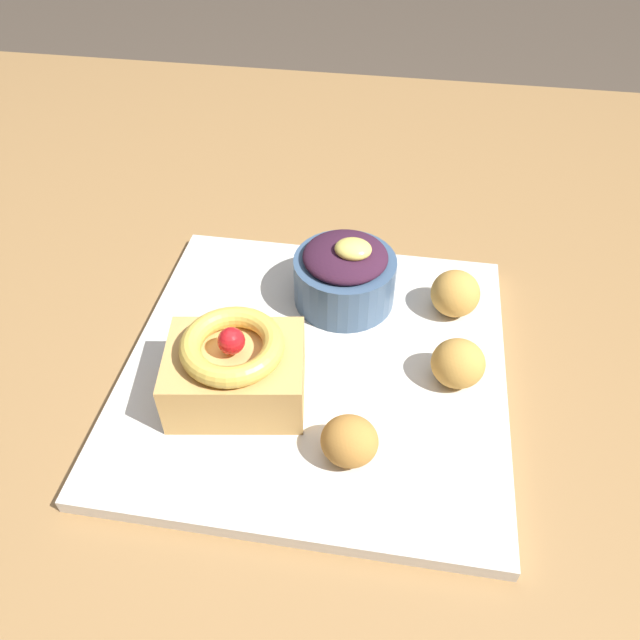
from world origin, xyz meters
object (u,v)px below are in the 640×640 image
at_px(front_plate, 316,367).
at_px(fritter_front, 455,293).
at_px(fritter_middle, 349,441).
at_px(fritter_back, 458,363).
at_px(berry_ramekin, 345,274).
at_px(cake_slice, 235,368).

xyz_separation_m(front_plate, fritter_front, (0.11, 0.08, 0.03)).
xyz_separation_m(fritter_middle, fritter_back, (0.07, 0.08, 0.00)).
relative_size(berry_ramekin, fritter_middle, 2.20).
xyz_separation_m(front_plate, fritter_back, (0.11, -0.00, 0.03)).
xyz_separation_m(berry_ramekin, fritter_front, (0.09, 0.00, -0.01)).
distance_m(cake_slice, fritter_back, 0.17).
relative_size(front_plate, fritter_back, 7.29).
bearing_deg(fritter_back, berry_ramekin, 140.60).
height_order(front_plate, fritter_middle, fritter_middle).
bearing_deg(berry_ramekin, front_plate, -98.87).
height_order(fritter_front, fritter_back, same).
height_order(berry_ramekin, fritter_front, berry_ramekin).
relative_size(fritter_front, fritter_middle, 1.07).
height_order(cake_slice, fritter_front, cake_slice).
bearing_deg(front_plate, berry_ramekin, 81.13).
distance_m(front_plate, fritter_middle, 0.09).
xyz_separation_m(front_plate, berry_ramekin, (0.01, 0.08, 0.03)).
xyz_separation_m(berry_ramekin, fritter_middle, (0.02, -0.16, -0.01)).
distance_m(front_plate, cake_slice, 0.08).
relative_size(front_plate, fritter_front, 7.04).
height_order(front_plate, cake_slice, cake_slice).
relative_size(fritter_front, fritter_back, 1.04).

